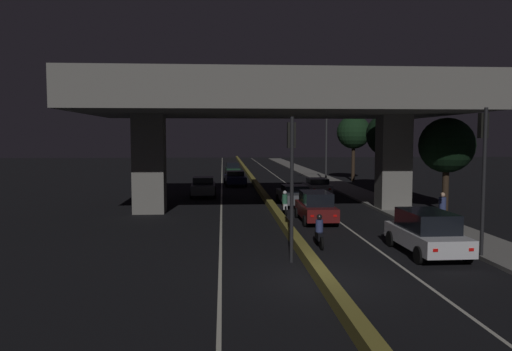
# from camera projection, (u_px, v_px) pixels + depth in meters

# --- Properties ---
(ground_plane) EXTENTS (200.00, 200.00, 0.00)m
(ground_plane) POSITION_uv_depth(u_px,v_px,m) (320.00, 281.00, 16.28)
(ground_plane) COLOR black
(lane_line_left_inner) EXTENTS (0.12, 126.00, 0.00)m
(lane_line_left_inner) POSITION_uv_depth(u_px,v_px,m) (222.00, 183.00, 50.88)
(lane_line_left_inner) COLOR beige
(lane_line_left_inner) RESTS_ON ground_plane
(lane_line_right_inner) EXTENTS (0.12, 126.00, 0.00)m
(lane_line_right_inner) POSITION_uv_depth(u_px,v_px,m) (285.00, 183.00, 51.32)
(lane_line_right_inner) COLOR beige
(lane_line_right_inner) RESTS_ON ground_plane
(median_divider) EXTENTS (0.43, 126.00, 0.42)m
(median_divider) POSITION_uv_depth(u_px,v_px,m) (254.00, 181.00, 51.08)
(median_divider) COLOR olive
(median_divider) RESTS_ON ground_plane
(sidewalk_right) EXTENTS (2.63, 126.00, 0.15)m
(sidewalk_right) POSITION_uv_depth(u_px,v_px,m) (347.00, 189.00, 44.66)
(sidewalk_right) COLOR gray
(sidewalk_right) RESTS_ON ground_plane
(elevated_overpass) EXTENTS (22.96, 13.10, 9.09)m
(elevated_overpass) POSITION_uv_depth(u_px,v_px,m) (273.00, 101.00, 30.92)
(elevated_overpass) COLOR slate
(elevated_overpass) RESTS_ON ground_plane
(traffic_light_left_of_median) EXTENTS (0.30, 0.49, 5.42)m
(traffic_light_left_of_median) POSITION_uv_depth(u_px,v_px,m) (292.00, 164.00, 18.47)
(traffic_light_left_of_median) COLOR black
(traffic_light_left_of_median) RESTS_ON ground_plane
(traffic_light_right_of_median) EXTENTS (0.30, 0.49, 5.79)m
(traffic_light_right_of_median) POSITION_uv_depth(u_px,v_px,m) (483.00, 157.00, 18.94)
(traffic_light_right_of_median) COLOR black
(traffic_light_right_of_median) RESTS_ON ground_plane
(street_lamp) EXTENTS (2.66, 0.32, 7.04)m
(street_lamp) POSITION_uv_depth(u_px,v_px,m) (322.00, 141.00, 50.18)
(street_lamp) COLOR #2D2D30
(street_lamp) RESTS_ON ground_plane
(car_white_lead) EXTENTS (2.09, 4.57, 1.74)m
(car_white_lead) POSITION_uv_depth(u_px,v_px,m) (427.00, 232.00, 19.85)
(car_white_lead) COLOR silver
(car_white_lead) RESTS_ON ground_plane
(car_dark_red_second) EXTENTS (1.84, 4.39, 1.68)m
(car_dark_red_second) POSITION_uv_depth(u_px,v_px,m) (316.00, 206.00, 27.48)
(car_dark_red_second) COLOR #591414
(car_dark_red_second) RESTS_ON ground_plane
(car_grey_third) EXTENTS (2.15, 4.82, 1.39)m
(car_grey_third) POSITION_uv_depth(u_px,v_px,m) (294.00, 195.00, 34.30)
(car_grey_third) COLOR #515459
(car_grey_third) RESTS_ON ground_plane
(car_white_fourth) EXTENTS (1.93, 4.19, 1.33)m
(car_white_fourth) POSITION_uv_depth(u_px,v_px,m) (317.00, 186.00, 40.94)
(car_white_fourth) COLOR silver
(car_white_fourth) RESTS_ON ground_plane
(car_grey_lead_oncoming) EXTENTS (2.02, 4.11, 1.54)m
(car_grey_lead_oncoming) POSITION_uv_depth(u_px,v_px,m) (203.00, 187.00, 39.34)
(car_grey_lead_oncoming) COLOR #515459
(car_grey_lead_oncoming) RESTS_ON ground_plane
(car_dark_blue_second_oncoming) EXTENTS (2.19, 4.76, 1.42)m
(car_dark_blue_second_oncoming) POSITION_uv_depth(u_px,v_px,m) (235.00, 178.00, 48.24)
(car_dark_blue_second_oncoming) COLOR #141938
(car_dark_blue_second_oncoming) RESTS_ON ground_plane
(car_dark_green_third_oncoming) EXTENTS (1.97, 4.26, 1.55)m
(car_dark_green_third_oncoming) POSITION_uv_depth(u_px,v_px,m) (233.00, 168.00, 62.05)
(car_dark_green_third_oncoming) COLOR black
(car_dark_green_third_oncoming) RESTS_ON ground_plane
(motorcycle_black_filtering_near) EXTENTS (0.32, 1.72, 1.42)m
(motorcycle_black_filtering_near) POSITION_uv_depth(u_px,v_px,m) (319.00, 233.00, 21.19)
(motorcycle_black_filtering_near) COLOR black
(motorcycle_black_filtering_near) RESTS_ON ground_plane
(motorcycle_white_filtering_mid) EXTENTS (0.33, 1.76, 1.46)m
(motorcycle_white_filtering_mid) POSITION_uv_depth(u_px,v_px,m) (285.00, 204.00, 30.08)
(motorcycle_white_filtering_mid) COLOR black
(motorcycle_white_filtering_mid) RESTS_ON ground_plane
(pedestrian_on_sidewalk) EXTENTS (0.35, 0.35, 1.83)m
(pedestrian_on_sidewalk) POSITION_uv_depth(u_px,v_px,m) (442.00, 211.00, 24.48)
(pedestrian_on_sidewalk) COLOR #2D261E
(pedestrian_on_sidewalk) RESTS_ON sidewalk_right
(roadside_tree_kerbside_near) EXTENTS (3.41, 3.41, 5.88)m
(roadside_tree_kerbside_near) POSITION_uv_depth(u_px,v_px,m) (447.00, 146.00, 30.84)
(roadside_tree_kerbside_near) COLOR #2D2116
(roadside_tree_kerbside_near) RESTS_ON ground_plane
(roadside_tree_kerbside_mid) EXTENTS (3.91, 3.91, 6.87)m
(roadside_tree_kerbside_mid) POSITION_uv_depth(u_px,v_px,m) (389.00, 135.00, 43.49)
(roadside_tree_kerbside_mid) COLOR #2D2116
(roadside_tree_kerbside_mid) RESTS_ON ground_plane
(roadside_tree_kerbside_far) EXTENTS (3.57, 3.57, 7.02)m
(roadside_tree_kerbside_far) POSITION_uv_depth(u_px,v_px,m) (354.00, 132.00, 53.13)
(roadside_tree_kerbside_far) COLOR #2D2116
(roadside_tree_kerbside_far) RESTS_ON ground_plane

